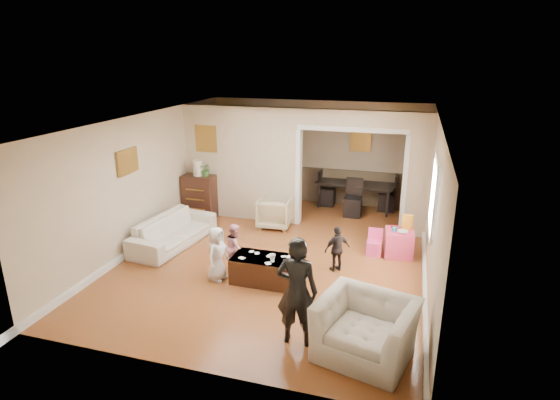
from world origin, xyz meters
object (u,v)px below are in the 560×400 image
(cyan_cup, at_px, (395,229))
(coffee_cup, at_px, (272,257))
(child_kneel_b, at_px, (235,247))
(armchair_back, at_px, (275,213))
(table_lamp, at_px, (198,168))
(play_table, at_px, (399,243))
(armchair_front, at_px, (366,329))
(coffee_table, at_px, (268,270))
(adult_person, at_px, (297,291))
(child_toddler, at_px, (337,249))
(child_kneel_a, at_px, (217,254))
(sofa, at_px, (173,231))
(dining_table, at_px, (356,195))
(dresser, at_px, (199,197))

(cyan_cup, bearing_deg, coffee_cup, -137.22)
(coffee_cup, xyz_separation_m, child_kneel_b, (-0.80, 0.35, -0.07))
(armchair_back, relative_size, coffee_cup, 6.81)
(table_lamp, bearing_deg, play_table, -10.36)
(armchair_front, xyz_separation_m, coffee_table, (-1.80, 1.51, -0.16))
(cyan_cup, xyz_separation_m, adult_person, (-1.09, -3.18, 0.22))
(coffee_cup, height_order, child_kneel_b, child_kneel_b)
(table_lamp, height_order, child_toddler, table_lamp)
(cyan_cup, distance_m, child_kneel_a, 3.37)
(sofa, bearing_deg, child_kneel_a, -120.29)
(sofa, height_order, dining_table, dining_table)
(coffee_table, distance_m, child_toddler, 1.31)
(coffee_cup, xyz_separation_m, dining_table, (0.83, 4.40, -0.16))
(coffee_table, xyz_separation_m, adult_person, (0.89, -1.49, 0.54))
(sofa, distance_m, armchair_front, 4.79)
(sofa, distance_m, child_kneel_a, 1.84)
(dresser, relative_size, coffee_table, 0.86)
(adult_person, bearing_deg, sofa, -38.34)
(child_kneel_a, bearing_deg, dining_table, -10.95)
(table_lamp, xyz_separation_m, dining_table, (3.44, 1.78, -0.87))
(armchair_back, height_order, child_kneel_b, child_kneel_b)
(dresser, relative_size, child_kneel_b, 1.19)
(dresser, distance_m, adult_person, 5.30)
(armchair_back, bearing_deg, dresser, -7.50)
(table_lamp, relative_size, play_table, 0.69)
(coffee_cup, height_order, child_kneel_a, child_kneel_a)
(coffee_cup, distance_m, child_kneel_a, 0.96)
(cyan_cup, xyz_separation_m, child_kneel_b, (-2.68, -1.39, -0.11))
(child_kneel_b, bearing_deg, dresser, 19.07)
(sofa, distance_m, coffee_cup, 2.62)
(dining_table, relative_size, child_toddler, 2.27)
(coffee_cup, bearing_deg, coffee_table, 153.43)
(child_kneel_a, xyz_separation_m, child_kneel_b, (0.15, 0.45, -0.05))
(armchair_back, height_order, coffee_table, armchair_back)
(cyan_cup, bearing_deg, sofa, -170.39)
(dresser, xyz_separation_m, dining_table, (3.44, 1.78, -0.18))
(cyan_cup, bearing_deg, coffee_table, -139.53)
(coffee_cup, xyz_separation_m, child_toddler, (0.95, 0.80, -0.08))
(coffee_table, distance_m, dining_table, 4.45)
(cyan_cup, bearing_deg, adult_person, -108.93)
(armchair_back, bearing_deg, sofa, 37.55)
(sofa, relative_size, armchair_front, 1.73)
(armchair_back, distance_m, child_kneel_a, 2.66)
(coffee_cup, xyz_separation_m, cyan_cup, (1.88, 1.74, 0.05))
(child_toddler, bearing_deg, sofa, -43.00)
(table_lamp, bearing_deg, coffee_cup, -45.22)
(coffee_table, height_order, dining_table, dining_table)
(dining_table, xyz_separation_m, adult_person, (-0.04, -5.84, 0.43))
(adult_person, distance_m, child_toddler, 2.27)
(dining_table, bearing_deg, cyan_cup, -60.60)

